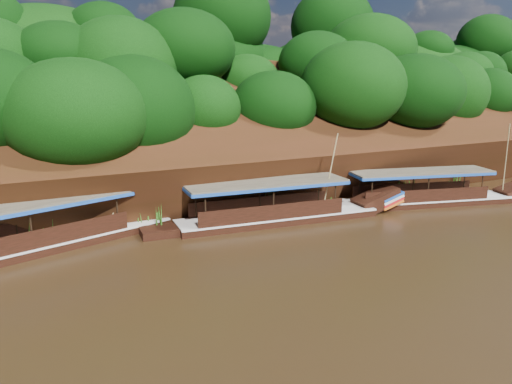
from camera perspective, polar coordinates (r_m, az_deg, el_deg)
ground at (r=24.17m, az=7.95°, el=-8.35°), size 160.00×160.00×0.00m
riverbank at (r=43.65m, az=-9.21°, el=3.87°), size 120.00×30.06×19.40m
boat_0 at (r=37.34m, az=20.25°, el=-0.44°), size 14.95×5.59×6.07m
boat_1 at (r=31.01m, az=3.88°, el=-2.24°), size 15.16×3.65×5.91m
boat_2 at (r=28.43m, az=-21.57°, el=-4.59°), size 16.62×6.99×6.31m
reeds at (r=30.56m, az=-7.18°, el=-1.94°), size 48.95×2.51×2.05m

